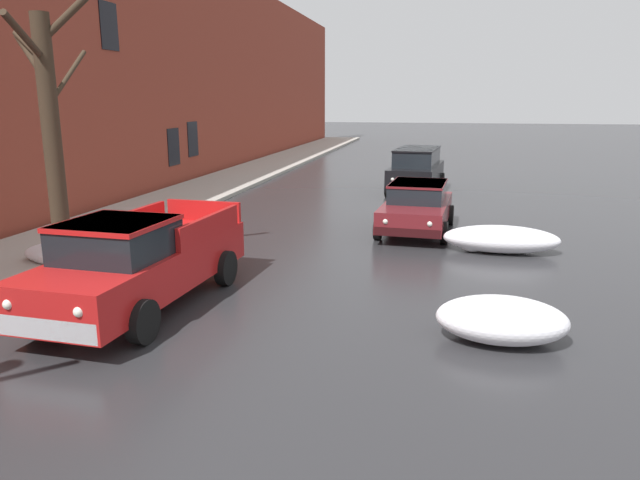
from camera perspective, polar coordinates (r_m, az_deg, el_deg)
The scene contains 9 objects.
left_sidewalk_slab at distance 20.45m, azimuth -16.84°, elevation 2.48°, with size 3.27×80.00×0.15m, color #A8A399.
brick_townhouse_facade at distance 21.28m, azimuth -23.07°, elevation 16.17°, with size 0.63×80.00×10.31m.
snow_bank_along_left_kerb at distance 15.48m, azimuth 16.77°, elevation 0.06°, with size 2.85×1.17×0.68m.
snow_bank_mid_block_left at distance 14.42m, azimuth -21.57°, elevation -1.33°, with size 3.08×1.25×0.75m.
snow_bank_near_corner_right at distance 9.88m, azimuth 17.09°, elevation -7.36°, with size 2.05×1.33×0.71m.
bare_tree_second_along_sidewalk at distance 13.86m, azimuth -24.41°, elevation 9.57°, with size 2.67×3.10×6.32m.
pickup_truck_red_approaching_near_lane at distance 11.23m, azimuth -17.08°, elevation -2.00°, with size 2.32×5.38×1.76m.
sedan_maroon_parked_kerbside_close at distance 17.33m, azimuth 9.33°, elevation 3.27°, with size 2.17×4.30×1.42m.
suv_black_parked_kerbside_mid at distance 24.67m, azimuth 9.30°, elevation 6.81°, with size 2.29×4.85×1.82m.
Camera 1 is at (3.38, 0.39, 3.75)m, focal length 33.20 mm.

